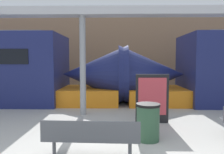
# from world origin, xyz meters

# --- Properties ---
(station_wall) EXTENTS (56.00, 0.20, 5.00)m
(station_wall) POSITION_xyz_m (0.00, 11.43, 2.50)
(station_wall) COLOR #937051
(station_wall) RESTS_ON ground_plane
(bench_near) EXTENTS (1.88, 0.51, 0.80)m
(bench_near) POSITION_xyz_m (-0.05, 0.64, 0.48)
(bench_near) COLOR #4C4F54
(bench_near) RESTS_ON ground_plane
(trash_bin) EXTENTS (0.58, 0.58, 0.89)m
(trash_bin) POSITION_xyz_m (1.20, 1.75, 0.45)
(trash_bin) COLOR #2D5138
(trash_bin) RESTS_ON ground_plane
(poster_board) EXTENTS (1.01, 0.07, 1.51)m
(poster_board) POSITION_xyz_m (1.54, 3.24, 0.76)
(poster_board) COLOR black
(poster_board) RESTS_ON ground_plane
(support_column_near) EXTENTS (0.22, 0.22, 3.48)m
(support_column_near) POSITION_xyz_m (-0.75, 4.27, 1.74)
(support_column_near) COLOR gray
(support_column_near) RESTS_ON ground_plane
(canopy_beam) EXTENTS (28.00, 0.60, 0.28)m
(canopy_beam) POSITION_xyz_m (-0.75, 4.27, 3.62)
(canopy_beam) COLOR #B7B7BC
(canopy_beam) RESTS_ON support_column_near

